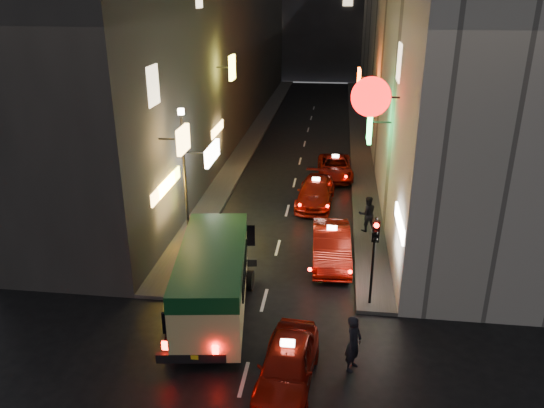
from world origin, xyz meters
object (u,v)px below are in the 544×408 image
at_px(minibus, 213,274).
at_px(traffic_light, 375,244).
at_px(pedestrian_crossing, 354,340).
at_px(lamp_post, 185,168).
at_px(taxi_near, 287,361).

bearing_deg(minibus, traffic_light, 12.25).
distance_m(pedestrian_crossing, lamp_post, 11.33).
xyz_separation_m(taxi_near, traffic_light, (2.66, 4.47, 1.88)).
distance_m(traffic_light, lamp_post, 9.42).
height_order(minibus, lamp_post, lamp_post).
relative_size(traffic_light, lamp_post, 0.56).
relative_size(minibus, traffic_light, 1.89).
height_order(pedestrian_crossing, lamp_post, lamp_post).
bearing_deg(traffic_light, pedestrian_crossing, -101.21).
height_order(taxi_near, pedestrian_crossing, pedestrian_crossing).
relative_size(minibus, taxi_near, 1.28).
bearing_deg(traffic_light, lamp_post, 151.09).
bearing_deg(minibus, taxi_near, -47.35).
xyz_separation_m(minibus, lamp_post, (-2.55, 5.76, 2.00)).
height_order(minibus, taxi_near, minibus).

